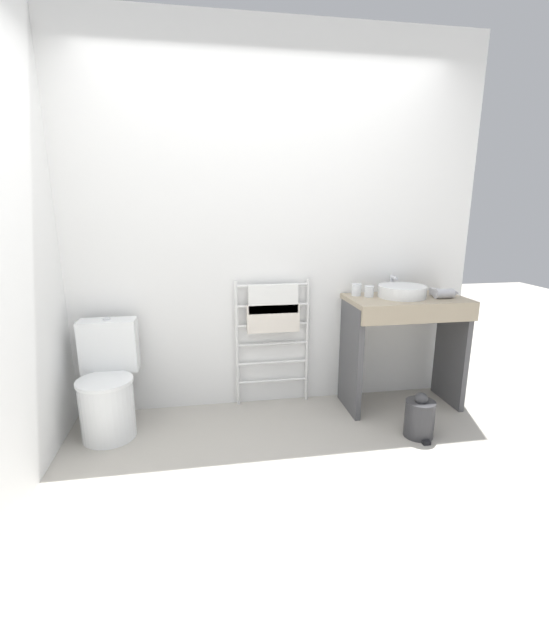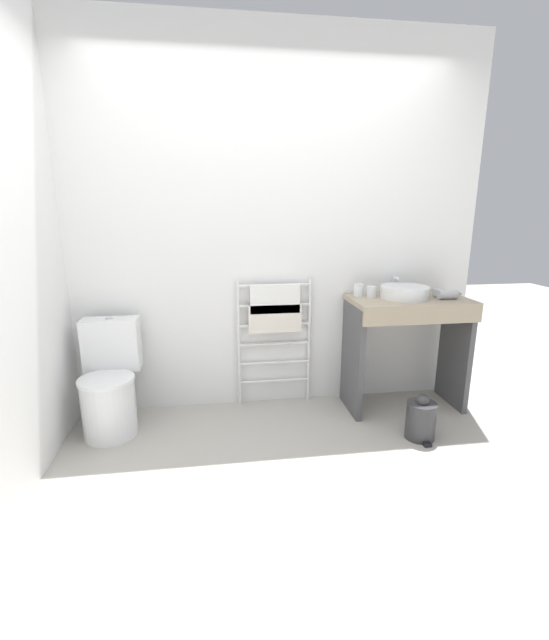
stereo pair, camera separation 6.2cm
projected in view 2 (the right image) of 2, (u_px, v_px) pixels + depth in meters
The scene contains 12 objects.
ground_plane at pixel (309, 509), 2.17m from camera, with size 12.00×12.00×0.00m, color #A8A399.
wall_back at pixel (271, 227), 3.13m from camera, with size 3.12×0.12×2.69m, color white.
wall_side at pixel (6, 234), 2.24m from camera, with size 0.12×1.94×2.69m, color white.
toilet at pixel (110, 386), 2.88m from camera, with size 0.38×0.50×0.76m.
towel_radiator at pixel (275, 318), 3.19m from camera, with size 0.57×0.06×0.97m.
vanity_counter at pixel (407, 336), 3.16m from camera, with size 0.85×0.48×0.85m.
sink_basin at pixel (405, 292), 3.10m from camera, with size 0.35×0.35×0.08m.
faucet at pixel (395, 282), 3.25m from camera, with size 0.02×0.10×0.13m.
cup_near_wall at pixel (359, 290), 3.16m from camera, with size 0.07×0.07×0.09m.
cup_near_edge at pixel (371, 292), 3.11m from camera, with size 0.07×0.07×0.08m.
hair_dryer at pixel (448, 294), 3.06m from camera, with size 0.18×0.15×0.07m.
trash_bin at pixel (421, 419), 2.81m from camera, with size 0.19×0.23×0.31m.
Camera 2 is at (-0.44, -1.81, 1.48)m, focal length 24.00 mm.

